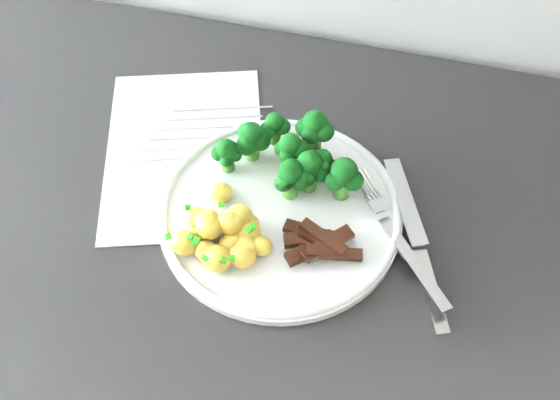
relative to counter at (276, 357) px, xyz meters
The scene contains 8 objects.
counter is the anchor object (origin of this frame).
recipe_paper 0.50m from the counter, 156.00° to the left, with size 0.28×0.34×0.00m.
plate 0.48m from the counter, 35.82° to the right, with size 0.29×0.29×0.02m.
broccoli 0.52m from the counter, 75.37° to the left, with size 0.19×0.12×0.07m.
potatoes 0.51m from the counter, 122.00° to the right, with size 0.11×0.12×0.04m.
beef_strips 0.50m from the counter, 35.66° to the right, with size 0.10×0.06×0.02m.
fork 0.52m from the counter, ahead, with size 0.14×0.18×0.02m.
knife 0.52m from the counter, 10.89° to the right, with size 0.11×0.23×0.03m.
Camera 1 is at (0.11, 1.22, 1.58)m, focal length 40.78 mm.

